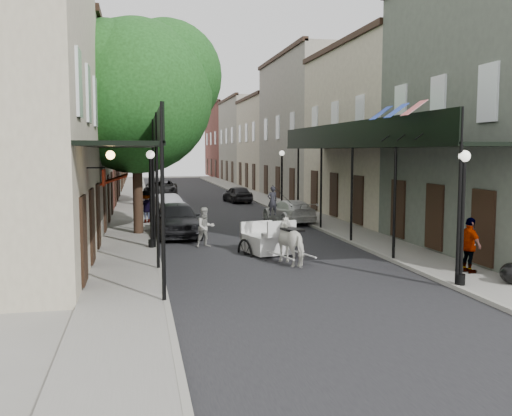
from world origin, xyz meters
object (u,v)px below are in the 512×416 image
pedestrian_walking (205,227)px  car_left_far (161,189)px  car_right_near (289,211)px  lamppost_left (151,197)px  carriage (262,226)px  tree_near (145,90)px  pedestrian_sidewalk_right (470,245)px  tree_far (142,121)px  horse (294,242)px  car_right_far (237,194)px  lamppost_right_near (462,216)px  car_left_near (177,219)px  pedestrian_sidewalk_left (146,207)px  lamppost_right_far (282,180)px  car_left_mid (166,206)px

pedestrian_walking → car_left_far: size_ratio=0.29×
car_right_near → lamppost_left: bearing=35.7°
carriage → pedestrian_walking: size_ratio=1.62×
tree_near → pedestrian_sidewalk_right: size_ratio=5.68×
carriage → pedestrian_sidewalk_right: (5.30, -5.27, -0.03)m
tree_near → tree_far: size_ratio=1.12×
tree_far → horse: (4.76, -21.87, -5.07)m
carriage → car_right_far: 20.94m
lamppost_right_near → horse: size_ratio=2.03×
carriage → car_left_near: size_ratio=0.56×
pedestrian_sidewalk_left → car_left_far: pedestrian_sidewalk_left is taller
horse → car_right_far: horse is taller
lamppost_left → pedestrian_sidewalk_right: (9.32, -6.64, -1.08)m
pedestrian_sidewalk_left → pedestrian_sidewalk_right: pedestrian_sidewalk_right is taller
lamppost_right_far → car_left_near: bearing=-129.1°
tree_far → car_right_far: tree_far is taller
tree_far → car_left_far: tree_far is taller
tree_near → car_left_mid: (1.16, 6.58, -5.82)m
tree_far → horse: bearing=-77.7°
horse → carriage: (-0.60, 2.33, 0.23)m
car_left_mid → tree_near: bearing=-119.0°
pedestrian_sidewalk_right → carriage: bearing=40.2°
car_left_mid → carriage: bearing=-95.3°
horse → car_left_near: car_left_near is taller
lamppost_right_near → lamppost_left: (-8.20, 8.00, 0.00)m
lamppost_right_far → car_left_far: size_ratio=0.67×
car_right_near → lamppost_right_near: bearing=84.8°
tree_near → pedestrian_sidewalk_left: 6.59m
pedestrian_sidewalk_left → car_left_far: 16.13m
lamppost_left → tree_near: bearing=91.3°
car_left_far → horse: bearing=-79.5°
pedestrian_sidewalk_left → tree_far: bearing=-118.4°
lamppost_right_far → car_right_near: 5.14m
lamppost_right_far → car_left_mid: size_ratio=0.92×
tree_near → car_left_mid: tree_near is taller
tree_near → pedestrian_walking: (2.20, -3.86, -5.69)m
car_right_far → car_left_mid: bearing=49.0°
lamppost_left → pedestrian_sidewalk_left: lamppost_left is taller
carriage → car_left_near: carriage is taller
tree_far → car_right_near: 14.34m
tree_near → car_right_near: (7.46, 2.96, -5.88)m
tree_near → carriage: size_ratio=3.73×
lamppost_left → carriage: (4.02, -1.37, -1.05)m
lamppost_left → pedestrian_walking: 2.47m
lamppost_right_near → car_left_near: (-7.00, 11.40, -1.27)m
horse → pedestrian_walking: size_ratio=1.15×
carriage → car_right_far: bearing=68.2°
pedestrian_sidewalk_left → tree_near: bearing=61.4°
lamppost_left → pedestrian_sidewalk_right: 11.50m
tree_near → pedestrian_sidewalk_right: tree_near is taller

